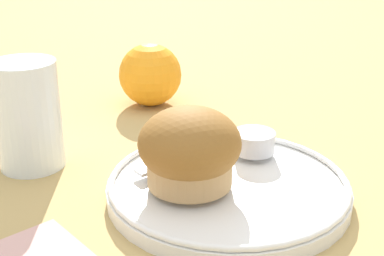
{
  "coord_description": "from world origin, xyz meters",
  "views": [
    {
      "loc": [
        -0.33,
        -0.34,
        0.26
      ],
      "look_at": [
        -0.0,
        0.03,
        0.06
      ],
      "focal_mm": 50.0,
      "sensor_mm": 36.0,
      "label": 1
    }
  ],
  "objects": [
    {
      "name": "ground_plane",
      "position": [
        0.0,
        0.0,
        0.0
      ],
      "size": [
        3.0,
        3.0,
        0.0
      ],
      "primitive_type": "plane",
      "color": "tan"
    },
    {
      "name": "plate",
      "position": [
        0.0,
        -0.02,
        0.01
      ],
      "size": [
        0.23,
        0.23,
        0.02
      ],
      "color": "white",
      "rests_on": "ground_plane"
    },
    {
      "name": "muffin",
      "position": [
        -0.04,
        -0.01,
        0.05
      ],
      "size": [
        0.09,
        0.09,
        0.07
      ],
      "color": "tan",
      "rests_on": "plate"
    },
    {
      "name": "cream_ramekin",
      "position": [
        0.06,
        -0.0,
        0.03
      ],
      "size": [
        0.04,
        0.04,
        0.02
      ],
      "color": "silver",
      "rests_on": "plate"
    },
    {
      "name": "berry_pair",
      "position": [
        -0.02,
        0.01,
        0.03
      ],
      "size": [
        0.03,
        0.02,
        0.02
      ],
      "color": "#4C194C",
      "rests_on": "plate"
    },
    {
      "name": "butter_knife",
      "position": [
        0.02,
        0.03,
        0.02
      ],
      "size": [
        0.16,
        0.02,
        0.0
      ],
      "rotation": [
        0.0,
        0.0,
        -0.06
      ],
      "color": "silver",
      "rests_on": "plate"
    },
    {
      "name": "orange_fruit",
      "position": [
        0.1,
        0.23,
        0.04
      ],
      "size": [
        0.09,
        0.09,
        0.09
      ],
      "color": "orange",
      "rests_on": "ground_plane"
    },
    {
      "name": "juice_glass",
      "position": [
        -0.11,
        0.16,
        0.06
      ],
      "size": [
        0.07,
        0.07,
        0.12
      ],
      "color": "silver",
      "rests_on": "ground_plane"
    }
  ]
}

